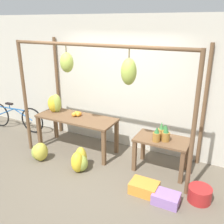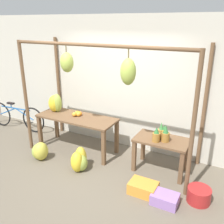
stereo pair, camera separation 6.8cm
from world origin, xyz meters
The scene contains 14 objects.
ground_plane centered at (0.00, 0.00, 0.00)m, with size 20.00×20.00×0.00m, color #665B4C.
shop_wall_back centered at (0.00, 1.50, 1.40)m, with size 8.00×0.08×2.80m.
stall_awning centered at (0.04, 0.60, 1.63)m, with size 3.45×1.20×2.32m.
display_table_main centered at (-0.73, 0.79, 0.66)m, with size 1.72×0.65×0.77m.
display_table_side centered at (1.11, 0.83, 0.52)m, with size 0.97×0.56×0.65m.
banana_pile_on_table centered at (-1.32, 0.84, 0.96)m, with size 0.34×0.35×0.41m.
orange_pile centered at (-0.76, 0.85, 0.81)m, with size 0.17×0.21×0.09m.
pineapple_cluster centered at (1.11, 0.78, 0.78)m, with size 0.28×0.29×0.32m.
banana_pile_ground_left centered at (-1.17, 0.08, 0.18)m, with size 0.39×0.34×0.38m.
banana_pile_ground_right centered at (-0.24, 0.15, 0.19)m, with size 0.41×0.50×0.43m.
fruit_crate_white centered at (1.07, 0.06, 0.10)m, with size 0.45×0.32×0.19m.
blue_bucket centered at (1.91, 0.27, 0.12)m, with size 0.36×0.36×0.24m.
parked_bicycle centered at (-2.79, 0.98, 0.35)m, with size 1.75×0.17×0.70m.
fruit_crate_purple centered at (1.46, -0.03, 0.09)m, with size 0.40×0.29×0.17m.
Camera 2 is at (2.21, -3.18, 2.65)m, focal length 40.00 mm.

